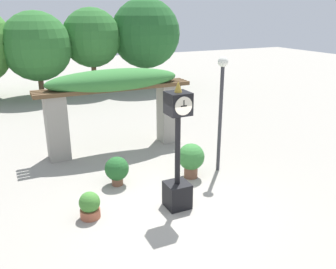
# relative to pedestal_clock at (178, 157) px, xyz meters

# --- Properties ---
(ground_plane) EXTENTS (60.00, 60.00, 0.00)m
(ground_plane) POSITION_rel_pedestal_clock_xyz_m (-0.11, -0.02, -1.26)
(ground_plane) COLOR gray
(pedestal_clock) EXTENTS (0.54, 0.54, 3.00)m
(pedestal_clock) POSITION_rel_pedestal_clock_xyz_m (0.00, 0.00, 0.00)
(pedestal_clock) COLOR black
(pedestal_clock) RESTS_ON ground
(pergola) EXTENTS (5.02, 1.23, 2.67)m
(pergola) POSITION_rel_pedestal_clock_xyz_m (-0.11, 4.20, 0.67)
(pergola) COLOR gray
(pergola) RESTS_ON ground
(potted_plant_near_left) EXTENTS (0.47, 0.47, 0.62)m
(potted_plant_near_left) POSITION_rel_pedestal_clock_xyz_m (-1.97, 0.42, -0.96)
(potted_plant_near_left) COLOR #9E563D
(potted_plant_near_left) RESTS_ON ground
(potted_plant_near_right) EXTENTS (0.73, 0.73, 0.98)m
(potted_plant_near_right) POSITION_rel_pedestal_clock_xyz_m (1.06, 1.24, -0.70)
(potted_plant_near_right) COLOR brown
(potted_plant_near_right) RESTS_ON ground
(potted_plant_far_left) EXTENTS (0.64, 0.64, 0.79)m
(potted_plant_far_left) POSITION_rel_pedestal_clock_xyz_m (-0.93, 1.68, -0.82)
(potted_plant_far_left) COLOR brown
(potted_plant_far_left) RESTS_ON ground
(lamp_post) EXTENTS (0.28, 0.28, 3.26)m
(lamp_post) POSITION_rel_pedestal_clock_xyz_m (2.00, 1.32, 0.90)
(lamp_post) COLOR #333338
(lamp_post) RESTS_ON ground
(tree_line) EXTENTS (13.21, 4.60, 5.16)m
(tree_line) POSITION_rel_pedestal_clock_xyz_m (-0.11, 13.53, 1.65)
(tree_line) COLOR brown
(tree_line) RESTS_ON ground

